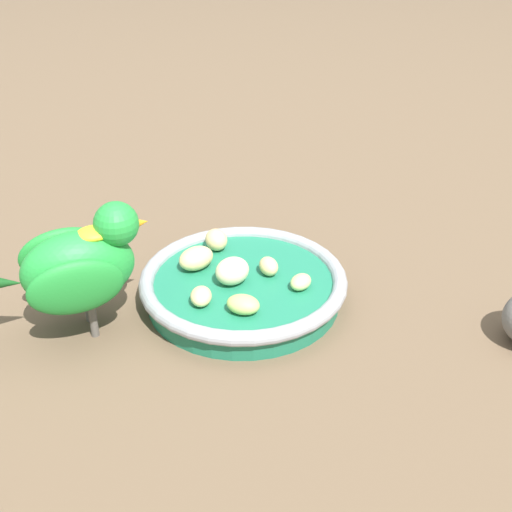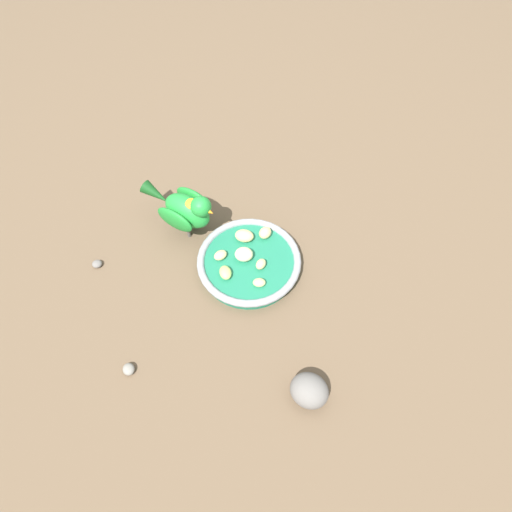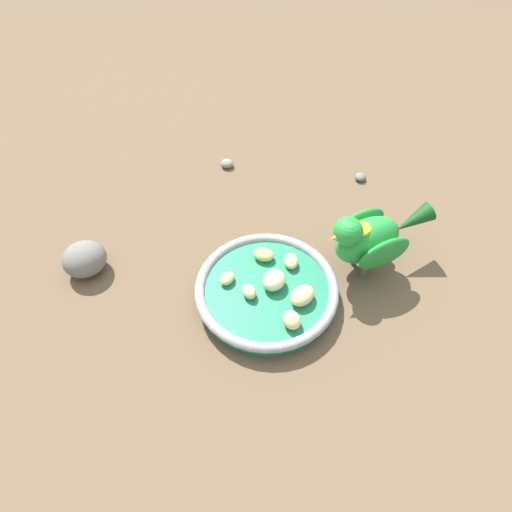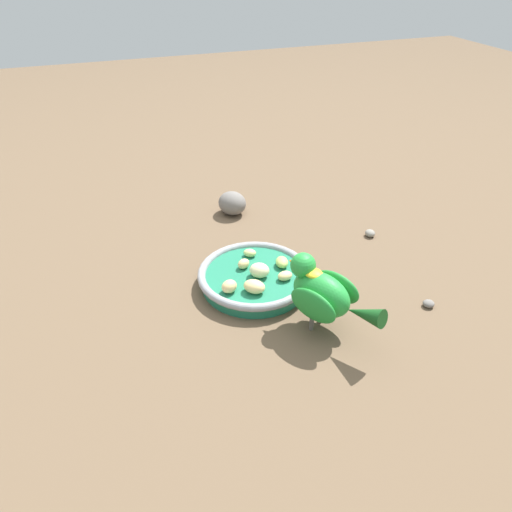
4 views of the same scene
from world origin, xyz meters
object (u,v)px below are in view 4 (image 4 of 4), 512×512
at_px(apple_piece_4, 244,264).
at_px(rock_large, 232,203).
at_px(apple_piece_2, 254,287).
at_px(pebble_0, 370,233).
at_px(apple_piece_5, 229,286).
at_px(pebble_1, 429,304).
at_px(apple_piece_0, 259,270).
at_px(feeding_bowl, 255,278).
at_px(apple_piece_6, 248,253).
at_px(apple_piece_3, 285,276).
at_px(apple_piece_1, 282,262).
at_px(parrot, 323,293).

relative_size(apple_piece_4, rock_large, 0.37).
bearing_deg(rock_large, apple_piece_2, -100.89).
relative_size(apple_piece_2, pebble_0, 1.68).
height_order(apple_piece_2, apple_piece_5, same).
bearing_deg(pebble_1, pebble_0, 83.63).
height_order(apple_piece_0, pebble_1, apple_piece_0).
bearing_deg(apple_piece_5, feeding_bowl, 27.99).
xyz_separation_m(apple_piece_6, pebble_1, (0.26, -0.22, -0.03)).
bearing_deg(apple_piece_4, pebble_0, 10.09).
distance_m(apple_piece_4, rock_large, 0.26).
bearing_deg(apple_piece_0, apple_piece_3, -32.29).
bearing_deg(apple_piece_2, apple_piece_6, 76.73).
xyz_separation_m(apple_piece_3, apple_piece_6, (-0.04, 0.09, -0.00)).
height_order(apple_piece_1, apple_piece_3, apple_piece_1).
bearing_deg(pebble_1, rock_large, 116.69).
relative_size(feeding_bowl, apple_piece_4, 8.57).
bearing_deg(apple_piece_1, apple_piece_0, -162.41).
bearing_deg(apple_piece_6, feeding_bowl, -96.60).
distance_m(apple_piece_5, pebble_0, 0.37).
bearing_deg(apple_piece_4, apple_piece_2, -94.31).
distance_m(feeding_bowl, pebble_0, 0.30).
distance_m(feeding_bowl, rock_large, 0.28).
bearing_deg(apple_piece_5, apple_piece_2, -20.49).
bearing_deg(apple_piece_1, apple_piece_3, -104.90).
distance_m(apple_piece_1, apple_piece_6, 0.07).
distance_m(apple_piece_1, pebble_0, 0.25).
xyz_separation_m(apple_piece_4, pebble_0, (0.30, 0.05, -0.03)).
height_order(feeding_bowl, apple_piece_1, apple_piece_1).
height_order(apple_piece_6, rock_large, rock_large).
bearing_deg(rock_large, pebble_0, -38.59).
distance_m(apple_piece_4, pebble_1, 0.33).
bearing_deg(feeding_bowl, apple_piece_1, 9.72).
xyz_separation_m(apple_piece_2, pebble_0, (0.31, 0.13, -0.03)).
xyz_separation_m(apple_piece_1, apple_piece_6, (-0.05, 0.05, -0.00)).
xyz_separation_m(apple_piece_2, apple_piece_6, (0.03, 0.11, -0.00)).
distance_m(apple_piece_2, apple_piece_6, 0.11).
relative_size(apple_piece_1, rock_large, 0.47).
bearing_deg(parrot, rock_large, -25.37).
distance_m(apple_piece_0, apple_piece_1, 0.05).
bearing_deg(pebble_1, parrot, 175.68).
xyz_separation_m(apple_piece_0, apple_piece_6, (0.00, 0.07, -0.01)).
relative_size(apple_piece_1, apple_piece_5, 1.10).
distance_m(apple_piece_2, pebble_1, 0.31).
bearing_deg(apple_piece_0, apple_piece_5, -158.90).
bearing_deg(apple_piece_1, apple_piece_5, -160.42).
relative_size(apple_piece_4, apple_piece_6, 0.98).
relative_size(apple_piece_3, parrot, 0.16).
bearing_deg(apple_piece_3, feeding_bowl, 145.25).
xyz_separation_m(apple_piece_1, apple_piece_4, (-0.07, 0.02, 0.00)).
distance_m(apple_piece_1, rock_large, 0.27).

